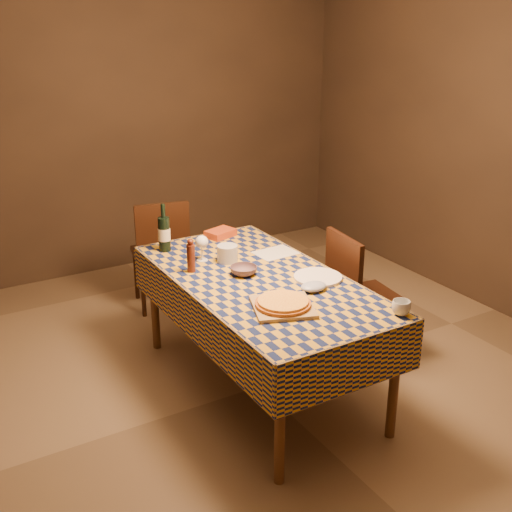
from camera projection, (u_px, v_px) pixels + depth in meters
name	position (u px, v px, depth m)	size (l,w,h in m)	color
room	(260.00, 186.00, 3.72)	(5.00, 5.10, 2.70)	brown
dining_table	(260.00, 290.00, 3.95)	(0.94, 1.84, 0.77)	brown
cutting_board	(283.00, 307.00, 3.53)	(0.33, 0.33, 0.02)	#9F7D4A
pizza	(283.00, 303.00, 3.52)	(0.35, 0.35, 0.03)	#A3531B
pepper_mill	(191.00, 256.00, 3.99)	(0.07, 0.07, 0.22)	#4F1E12
bowl	(244.00, 271.00, 3.97)	(0.17, 0.17, 0.05)	#5E464F
wine_glass	(202.00, 243.00, 4.16)	(0.10, 0.10, 0.17)	white
wine_bottle	(164.00, 233.00, 4.33)	(0.10, 0.10, 0.33)	black
deli_tub	(227.00, 254.00, 4.16)	(0.13, 0.13, 0.11)	#B8BDBF
takeout_container	(220.00, 233.00, 4.64)	(0.20, 0.14, 0.05)	#B33F17
white_plate	(318.00, 277.00, 3.92)	(0.30, 0.30, 0.02)	white
tumbler	(401.00, 308.00, 3.45)	(0.10, 0.10, 0.08)	silver
flour_patch	(276.00, 253.00, 4.33)	(0.27, 0.21, 0.00)	silver
flour_bag	(314.00, 286.00, 3.75)	(0.16, 0.12, 0.05)	#9EADCB
chair_far	(161.00, 249.00, 5.12)	(0.50, 0.51, 0.93)	black
chair_right	(357.00, 290.00, 4.36)	(0.47, 0.47, 0.93)	black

